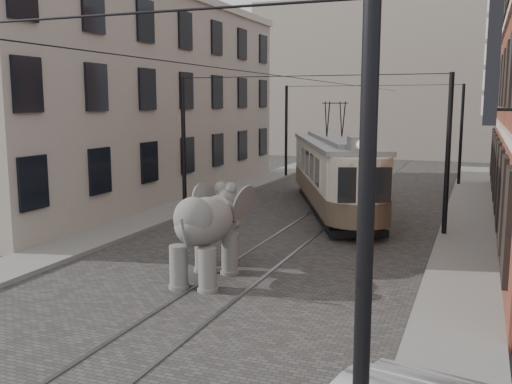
% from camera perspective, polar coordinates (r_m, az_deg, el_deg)
% --- Properties ---
extents(ground, '(120.00, 120.00, 0.00)m').
position_cam_1_polar(ground, '(17.74, -0.24, -7.27)').
color(ground, '#43403D').
extents(tram_rails, '(1.54, 80.00, 0.02)m').
position_cam_1_polar(tram_rails, '(17.73, -0.24, -7.24)').
color(tram_rails, slate).
rests_on(tram_rails, ground).
extents(sidewalk_right, '(2.00, 60.00, 0.15)m').
position_cam_1_polar(sidewalk_right, '(16.58, 19.68, -8.70)').
color(sidewalk_right, slate).
rests_on(sidewalk_right, ground).
extents(sidewalk_left, '(2.00, 60.00, 0.15)m').
position_cam_1_polar(sidewalk_left, '(20.92, -17.10, -4.95)').
color(sidewalk_left, slate).
rests_on(sidewalk_left, ground).
extents(stucco_building, '(7.00, 24.00, 10.00)m').
position_cam_1_polar(stucco_building, '(31.08, -12.58, 8.80)').
color(stucco_building, gray).
rests_on(stucco_building, ground).
extents(distant_block, '(28.00, 10.00, 14.00)m').
position_cam_1_polar(distant_block, '(56.23, 15.17, 10.70)').
color(distant_block, gray).
rests_on(distant_block, ground).
extents(catenary, '(11.00, 30.20, 6.00)m').
position_cam_1_polar(catenary, '(21.91, 4.09, 3.80)').
color(catenary, black).
rests_on(catenary, ground).
extents(tram, '(7.16, 12.50, 4.95)m').
position_cam_1_polar(tram, '(26.65, 7.73, 3.51)').
color(tram, beige).
rests_on(tram, ground).
extents(elephant, '(2.58, 4.38, 2.61)m').
position_cam_1_polar(elephant, '(16.00, -5.11, -4.27)').
color(elephant, '#5C5955').
rests_on(elephant, ground).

